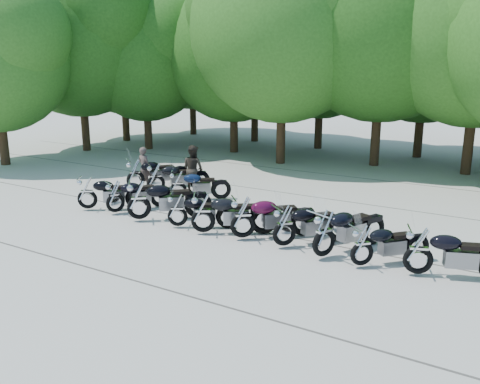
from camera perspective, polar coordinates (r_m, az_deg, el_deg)
The scene contains 26 objects.
ground at distance 13.99m, azimuth -3.20°, elevation -5.67°, with size 90.00×90.00×0.00m, color #A49F94.
tree_0 at distance 33.04m, azimuth -13.12°, elevation 15.06°, with size 7.50×7.50×9.21m.
tree_1 at distance 29.46m, azimuth -10.63°, elevation 14.57°, with size 6.97×6.97×8.55m.
tree_2 at distance 27.88m, azimuth -0.71°, elevation 15.35°, with size 7.31×7.31×8.97m.
tree_3 at distance 24.73m, azimuth 4.85°, elevation 17.79°, with size 8.70×8.70×10.67m.
tree_4 at distance 24.98m, azimuth 15.78°, elevation 18.02°, with size 9.13×9.13×11.20m.
tree_9 at distance 35.35m, azimuth -5.46°, elevation 15.37°, with size 7.59×7.59×9.32m.
tree_10 at distance 31.97m, azimuth 1.72°, elevation 15.81°, with size 7.78×7.78×9.55m.
tree_11 at distance 29.49m, azimuth 9.13°, elevation 15.47°, with size 7.56×7.56×9.28m.
tree_12 at distance 27.90m, azimuth 20.21°, elevation 15.36°, with size 7.88×7.88×9.67m.
tree_17 at distance 29.76m, azimuth -17.66°, elevation 16.04°, with size 8.31×8.31×10.20m.
motorcycle_0 at distance 17.53m, azimuth -16.81°, elevation 0.02°, with size 0.69×2.27×1.28m, color black, non-canonical shape.
motorcycle_1 at distance 16.88m, azimuth -13.85°, elevation -0.38°, with size 0.67×2.20×1.24m, color black, non-canonical shape.
motorcycle_2 at distance 15.90m, azimuth -11.31°, elevation -0.76°, with size 0.78×2.55×1.44m, color black, non-canonical shape.
motorcycle_3 at distance 15.11m, azimuth -7.05°, elevation -1.90°, with size 0.63×2.07×1.17m, color black, non-canonical shape.
motorcycle_4 at distance 14.43m, azimuth -4.18°, elevation -2.22°, with size 0.73×2.40×1.36m, color black, non-canonical shape.
motorcycle_5 at distance 13.95m, azimuth 0.33°, elevation -2.69°, with size 0.75×2.46×1.39m, color #3F0824, non-canonical shape.
motorcycle_6 at distance 13.41m, azimuth 5.01°, elevation -3.64°, with size 0.70×2.31×1.31m, color black, non-canonical shape.
motorcycle_7 at distance 12.77m, azimuth 9.44°, elevation -4.44°, with size 0.76×2.50×1.41m, color black, non-canonical shape.
motorcycle_8 at distance 12.44m, azimuth 13.58°, elevation -5.73°, with size 0.63×2.09×1.18m, color black, non-canonical shape.
motorcycle_9 at distance 12.28m, azimuth 19.45°, elevation -6.08°, with size 0.71×2.34×1.32m, color black, non-canonical shape.
motorcycle_10 at distance 19.84m, azimuth -11.68°, elevation 2.11°, with size 0.75×2.45×1.39m, color black, non-canonical shape.
motorcycle_11 at distance 19.20m, azimuth -9.43°, elevation 1.71°, with size 0.71×2.34×1.32m, color black, non-canonical shape.
motorcycle_12 at distance 18.21m, azimuth -6.97°, elevation 0.93°, with size 0.65×2.13×1.21m, color #0C1937, non-canonical shape.
rider_0 at distance 20.28m, azimuth -10.70°, elevation 2.74°, with size 0.59×0.39×1.62m, color brown.
rider_1 at distance 19.27m, azimuth -5.28°, elevation 2.62°, with size 0.88×0.68×1.80m, color #2B241D.
Camera 1 is at (7.47, -10.83, 4.74)m, focal length 38.00 mm.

